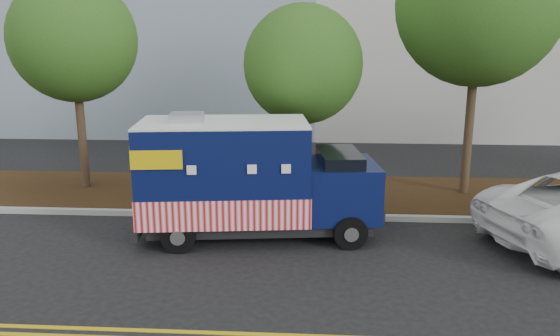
{
  "coord_description": "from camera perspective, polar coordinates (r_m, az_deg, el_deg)",
  "views": [
    {
      "loc": [
        1.99,
        -12.49,
        4.84
      ],
      "look_at": [
        1.16,
        0.6,
        1.59
      ],
      "focal_mm": 35.0,
      "sensor_mm": 36.0,
      "label": 1
    }
  ],
  "objects": [
    {
      "name": "centerline_near",
      "position": [
        9.59,
        -9.25,
        -16.56
      ],
      "size": [
        120.0,
        0.1,
        0.01
      ],
      "primitive_type": "cube",
      "color": "gold",
      "rests_on": "ground"
    },
    {
      "name": "mulch_strip",
      "position": [
        16.81,
        -3.34,
        -2.6
      ],
      "size": [
        120.0,
        4.0,
        0.15
      ],
      "primitive_type": "cube",
      "color": "black",
      "rests_on": "ground"
    },
    {
      "name": "tree_c",
      "position": [
        16.9,
        20.11,
        15.85
      ],
      "size": [
        4.68,
        4.68,
        8.01
      ],
      "color": "#38281C",
      "rests_on": "ground"
    },
    {
      "name": "sign_post",
      "position": [
        15.55,
        -14.56,
        -0.1
      ],
      "size": [
        0.06,
        0.06,
        2.4
      ],
      "primitive_type": "cube",
      "color": "#473828",
      "rests_on": "ground"
    },
    {
      "name": "ground",
      "position": [
        13.54,
        -5.11,
        -7.1
      ],
      "size": [
        120.0,
        120.0,
        0.0
      ],
      "primitive_type": "plane",
      "color": "black",
      "rests_on": "ground"
    },
    {
      "name": "curb",
      "position": [
        14.82,
        -4.31,
        -4.9
      ],
      "size": [
        120.0,
        0.18,
        0.15
      ],
      "primitive_type": "cube",
      "color": "#9E9E99",
      "rests_on": "ground"
    },
    {
      "name": "tree_b",
      "position": [
        15.68,
        2.41,
        10.73
      ],
      "size": [
        3.38,
        3.38,
        5.68
      ],
      "color": "#38281C",
      "rests_on": "ground"
    },
    {
      "name": "tree_a",
      "position": [
        17.69,
        -20.76,
        12.42
      ],
      "size": [
        3.72,
        3.72,
        6.53
      ],
      "color": "#38281C",
      "rests_on": "ground"
    },
    {
      "name": "food_truck",
      "position": [
        13.12,
        -3.58,
        -1.44
      ],
      "size": [
        5.98,
        2.81,
        3.05
      ],
      "rotation": [
        0.0,
        0.0,
        0.12
      ],
      "color": "black",
      "rests_on": "ground"
    }
  ]
}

